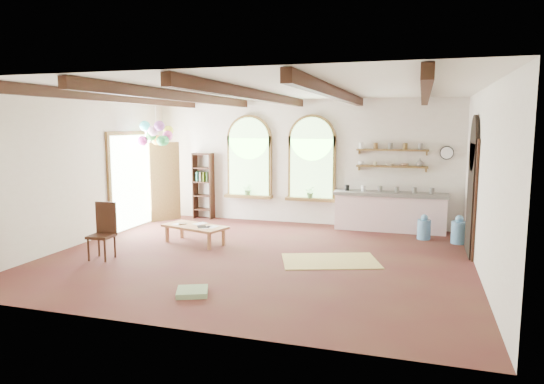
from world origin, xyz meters
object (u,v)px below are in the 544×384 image
at_px(kitchen_counter, 390,211).
at_px(side_chair, 102,243).
at_px(coffee_table, 195,228).
at_px(balloon_cluster, 156,134).

distance_m(kitchen_counter, side_chair, 6.62).
bearing_deg(coffee_table, side_chair, -125.83).
relative_size(coffee_table, balloon_cluster, 1.33).
relative_size(kitchen_counter, side_chair, 2.48).
relative_size(kitchen_counter, coffee_table, 1.74).
relative_size(side_chair, balloon_cluster, 0.94).
height_order(kitchen_counter, coffee_table, kitchen_counter).
distance_m(side_chair, balloon_cluster, 3.63).
relative_size(kitchen_counter, balloon_cluster, 2.32).
distance_m(coffee_table, side_chair, 1.99).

